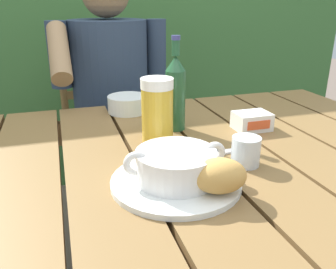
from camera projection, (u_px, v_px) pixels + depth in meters
The scene contains 12 objects.
dining_table at pixel (167, 183), 0.89m from camera, with size 1.49×0.93×0.73m.
chair_near_diner at pixel (109, 130), 1.75m from camera, with size 0.43×0.47×0.96m.
person_eating at pixel (112, 92), 1.48m from camera, with size 0.48×0.47×1.21m.
serving_plate at pixel (176, 181), 0.71m from camera, with size 0.27×0.27×0.01m.
soup_bowl at pixel (176, 164), 0.70m from camera, with size 0.21×0.16×0.07m.
bread_roll at pixel (219, 176), 0.65m from camera, with size 0.12×0.10×0.07m.
beer_glass at pixel (158, 110), 0.91m from camera, with size 0.08×0.08×0.17m.
beer_bottle at pixel (175, 92), 0.99m from camera, with size 0.06×0.06×0.26m.
water_glass_small at pixel (246, 151), 0.79m from camera, with size 0.07×0.07×0.07m.
butter_tub at pixel (252, 121), 1.01m from camera, with size 0.10×0.08×0.05m.
table_knife at pixel (220, 152), 0.86m from camera, with size 0.14×0.03×0.01m.
diner_bowl at pixel (128, 104), 1.17m from camera, with size 0.13×0.13×0.06m.
Camera 1 is at (-0.23, -0.75, 1.08)m, focal length 37.54 mm.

